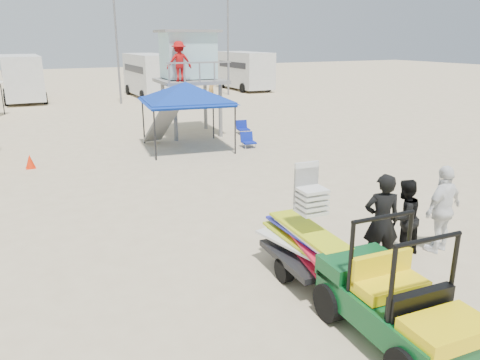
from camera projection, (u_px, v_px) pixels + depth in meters
name	position (u px, v px, depth m)	size (l,w,h in m)	color
ground	(289.00, 296.00, 8.41)	(140.00, 140.00, 0.00)	beige
utility_cart	(398.00, 292.00, 6.86)	(1.38, 2.54, 1.88)	#0B491E
surf_trailer	(308.00, 238.00, 8.88)	(1.32, 2.30, 2.01)	black
man_left	(381.00, 222.00, 9.21)	(0.72, 0.47, 1.96)	black
man_mid	(404.00, 217.00, 9.83)	(0.81, 0.63, 1.67)	black
man_right	(443.00, 209.00, 9.94)	(1.13, 0.47, 1.92)	white
lifeguard_tower	(187.00, 59.00, 21.57)	(3.10, 3.10, 4.69)	gray
canopy_blue	(186.00, 85.00, 18.89)	(3.72, 3.72, 3.16)	black
cone_near	(30.00, 161.00, 16.59)	(0.34, 0.34, 0.50)	#FF2B08
beach_chair_b	(248.00, 140.00, 19.77)	(0.61, 0.65, 0.64)	#0E2199
beach_chair_c	(243.00, 127.00, 22.58)	(0.62, 0.66, 0.64)	#0D1D93
rv_mid_left	(22.00, 76.00, 33.64)	(2.65, 6.50, 3.25)	silver
rv_mid_right	(150.00, 73.00, 36.16)	(2.64, 7.00, 3.25)	silver
rv_far_right	(245.00, 69.00, 41.25)	(2.64, 6.60, 3.25)	silver
light_pole_left	(117.00, 45.00, 31.68)	(0.14, 0.14, 8.00)	slate
light_pole_right	(228.00, 44.00, 36.77)	(0.14, 0.14, 8.00)	slate
distant_beachgoers	(35.00, 111.00, 24.12)	(19.63, 10.21, 1.84)	#BF8C47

